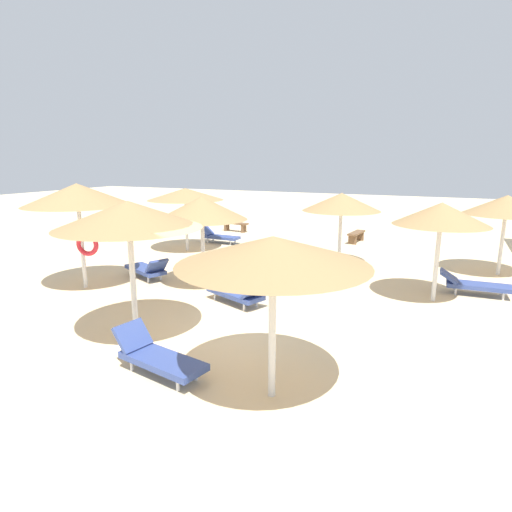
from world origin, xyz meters
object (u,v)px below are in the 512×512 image
(parasol_7, at_px, (128,215))
(lounger_0, at_px, (310,269))
(parasol_0, at_px, (341,202))
(parasol_9, at_px, (507,205))
(parasol_3, at_px, (185,194))
(parasol_8, at_px, (273,251))
(lounger_1, at_px, (147,269))
(parasol_1, at_px, (77,195))
(lounger_5, at_px, (238,293))
(bench_0, at_px, (356,235))
(parasol_4, at_px, (441,214))
(lounger_7, at_px, (157,356))
(parasol_5, at_px, (202,208))
(bench_1, at_px, (235,225))
(lounger_4, at_px, (474,284))
(lounger_3, at_px, (219,236))

(parasol_7, bearing_deg, lounger_0, 71.90)
(parasol_0, distance_m, parasol_9, 5.27)
(parasol_3, bearing_deg, parasol_8, -49.66)
(parasol_3, xyz_separation_m, parasol_9, (11.70, 1.07, -0.04))
(lounger_1, bearing_deg, parasol_3, 106.87)
(lounger_0, bearing_deg, parasol_9, 29.45)
(parasol_1, bearing_deg, lounger_5, 6.37)
(bench_0, bearing_deg, parasol_8, -83.84)
(parasol_0, bearing_deg, parasol_4, -39.73)
(parasol_3, height_order, parasol_4, parasol_4)
(parasol_1, bearing_deg, parasol_9, 30.90)
(lounger_1, distance_m, lounger_7, 6.49)
(parasol_5, xyz_separation_m, bench_0, (2.77, 9.00, -2.04))
(parasol_7, height_order, parasol_8, parasol_7)
(parasol_9, height_order, lounger_7, parasol_9)
(parasol_4, xyz_separation_m, parasol_5, (-6.45, -1.46, 0.00))
(parasol_8, height_order, bench_1, parasol_8)
(lounger_4, bearing_deg, lounger_0, -175.46)
(parasol_9, relative_size, lounger_4, 1.39)
(parasol_0, xyz_separation_m, lounger_5, (-1.40, -5.27, -2.01))
(parasol_9, bearing_deg, lounger_1, -152.95)
(parasol_3, bearing_deg, lounger_5, -45.70)
(lounger_0, relative_size, lounger_3, 1.02)
(lounger_5, bearing_deg, lounger_7, -84.74)
(parasol_7, bearing_deg, parasol_0, 73.58)
(parasol_3, xyz_separation_m, bench_1, (-0.37, 5.13, -2.03))
(lounger_3, bearing_deg, lounger_4, -19.49)
(lounger_7, relative_size, bench_0, 1.27)
(parasol_1, bearing_deg, bench_0, 60.69)
(bench_0, bearing_deg, bench_1, 177.24)
(parasol_8, xyz_separation_m, bench_0, (-1.49, 13.83, -2.08))
(parasol_4, xyz_separation_m, bench_0, (-3.68, 7.54, -2.04))
(parasol_5, height_order, lounger_5, parasol_5)
(bench_0, bearing_deg, lounger_0, -90.48)
(parasol_9, relative_size, bench_1, 1.75)
(lounger_0, relative_size, lounger_7, 1.00)
(bench_1, bearing_deg, lounger_4, -31.33)
(parasol_8, relative_size, parasol_9, 1.13)
(parasol_7, distance_m, lounger_4, 9.61)
(parasol_1, bearing_deg, parasol_7, -30.90)
(parasol_1, bearing_deg, lounger_4, 21.06)
(parasol_7, relative_size, parasol_9, 1.11)
(parasol_0, bearing_deg, parasol_7, -106.42)
(parasol_1, xyz_separation_m, parasol_5, (3.19, 1.61, -0.39))
(bench_1, bearing_deg, lounger_7, -67.73)
(parasol_3, relative_size, bench_1, 2.06)
(parasol_0, relative_size, lounger_7, 1.42)
(parasol_1, relative_size, bench_1, 2.03)
(lounger_0, bearing_deg, parasol_1, -147.76)
(parasol_1, distance_m, lounger_1, 3.10)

